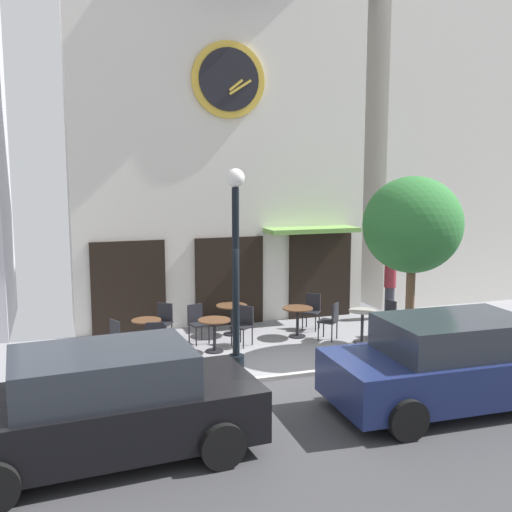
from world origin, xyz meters
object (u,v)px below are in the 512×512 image
at_px(cafe_table_leftmost, 147,330).
at_px(cafe_chair_left_end, 312,308).
at_px(street_lamp, 236,271).
at_px(street_tree, 413,225).
at_px(parked_car_black, 104,405).
at_px(cafe_table_center, 232,313).
at_px(cafe_chair_near_lamp, 244,322).
at_px(cafe_table_near_curb, 214,329).
at_px(cafe_chair_near_tree, 156,338).
at_px(parked_car_navy, 454,363).
at_px(cafe_table_center_left, 362,321).
at_px(cafe_chair_right_end, 387,316).
at_px(pedestrian_maroon, 390,287).
at_px(cafe_chair_corner, 331,318).
at_px(cafe_table_center_right, 298,316).
at_px(cafe_chair_under_awning, 163,319).
at_px(cafe_chair_curbside, 119,337).
at_px(cafe_chair_facing_wall, 197,320).

relative_size(cafe_table_leftmost, cafe_chair_left_end, 0.80).
height_order(street_lamp, street_tree, street_lamp).
height_order(cafe_table_leftmost, parked_car_black, parked_car_black).
distance_m(street_lamp, cafe_chair_left_end, 4.09).
bearing_deg(cafe_table_center, cafe_chair_near_lamp, -88.54).
bearing_deg(cafe_chair_near_lamp, cafe_chair_left_end, 20.78).
bearing_deg(cafe_table_near_curb, cafe_chair_near_tree, -164.61).
height_order(street_lamp, parked_car_navy, street_lamp).
relative_size(cafe_table_near_curb, cafe_chair_near_lamp, 0.81).
xyz_separation_m(cafe_table_leftmost, cafe_table_near_curb, (1.42, -0.50, 0.03)).
distance_m(cafe_table_center_left, cafe_chair_left_end, 1.62).
xyz_separation_m(parked_car_black, parked_car_navy, (5.75, -0.05, 0.00)).
distance_m(street_lamp, cafe_chair_near_tree, 2.36).
distance_m(street_tree, parked_car_black, 7.80).
xyz_separation_m(cafe_table_near_curb, cafe_chair_right_end, (4.26, -0.21, 0.01)).
height_order(cafe_table_center, cafe_chair_near_lamp, cafe_chair_near_lamp).
bearing_deg(pedestrian_maroon, cafe_chair_corner, -149.47).
relative_size(cafe_table_center_right, parked_car_black, 0.17).
height_order(cafe_chair_near_lamp, cafe_chair_corner, same).
distance_m(cafe_chair_under_awning, cafe_chair_left_end, 3.78).
bearing_deg(street_lamp, cafe_table_center_left, 17.26).
bearing_deg(cafe_chair_curbside, parked_car_navy, -40.23).
xyz_separation_m(cafe_chair_facing_wall, cafe_chair_left_end, (3.05, 0.25, 0.00)).
height_order(cafe_table_center_left, cafe_chair_near_tree, cafe_chair_near_tree).
relative_size(street_lamp, cafe_chair_curbside, 4.48).
height_order(street_lamp, cafe_table_center_left, street_lamp).
relative_size(cafe_table_leftmost, cafe_table_center, 0.95).
height_order(cafe_chair_near_tree, cafe_chair_corner, same).
relative_size(cafe_table_center_left, cafe_chair_facing_wall, 0.86).
relative_size(street_tree, cafe_chair_corner, 4.31).
bearing_deg(cafe_chair_near_lamp, cafe_chair_right_end, -8.20).
bearing_deg(cafe_table_leftmost, cafe_chair_near_tree, -86.28).
bearing_deg(cafe_table_center, street_tree, -35.60).
distance_m(cafe_chair_near_tree, cafe_chair_near_lamp, 2.25).
height_order(cafe_table_leftmost, cafe_table_center_right, cafe_table_leftmost).
relative_size(cafe_table_center_right, cafe_chair_right_end, 0.82).
bearing_deg(cafe_chair_under_awning, cafe_chair_near_tree, -105.74).
bearing_deg(cafe_table_center_left, cafe_chair_right_end, 15.40).
bearing_deg(street_lamp, pedestrian_maroon, 29.05).
height_order(street_lamp, cafe_chair_right_end, street_lamp).
relative_size(cafe_table_center_right, cafe_chair_facing_wall, 0.82).
xyz_separation_m(street_tree, cafe_chair_under_awning, (-5.11, 2.41, -2.27)).
bearing_deg(cafe_chair_right_end, parked_car_navy, -106.66).
height_order(cafe_table_near_curb, cafe_chair_left_end, cafe_chair_left_end).
bearing_deg(cafe_chair_corner, cafe_chair_right_end, -7.67).
relative_size(cafe_table_near_curb, parked_car_black, 0.17).
height_order(cafe_chair_right_end, cafe_chair_under_awning, same).
xyz_separation_m(cafe_chair_left_end, cafe_chair_corner, (0.00, -1.10, 0.00)).
distance_m(street_tree, cafe_chair_near_lamp, 4.37).
height_order(cafe_chair_left_end, cafe_chair_corner, same).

